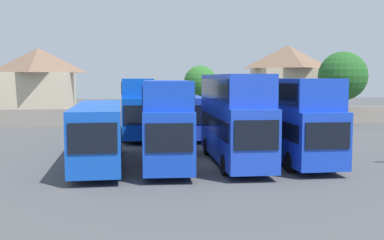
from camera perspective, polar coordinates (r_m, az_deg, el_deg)
name	(u,v)px	position (r m, az deg, el deg)	size (l,w,h in m)	color
ground	(173,130)	(45.85, -2.31, -1.21)	(140.00, 140.00, 0.00)	#4C4C4F
depot_boundary_wall	(169,117)	(50.77, -2.79, 0.41)	(56.00, 0.50, 1.80)	gray
bus_1	(98,131)	(27.76, -11.05, -1.29)	(2.81, 11.67, 3.46)	blue
bus_2	(166,117)	(27.94, -3.14, 0.38)	(2.97, 11.80, 4.83)	blue
bus_3	(234,114)	(27.90, 4.98, 0.74)	(2.64, 10.77, 5.18)	blue
bus_4	(292,115)	(29.10, 11.76, 0.59)	(2.73, 10.35, 4.95)	blue
bus_5	(136,104)	(40.91, -6.63, 1.90)	(2.68, 11.64, 4.92)	blue
bus_6	(184,113)	(40.47, -0.97, 0.79)	(2.73, 10.95, 3.49)	#203DBD
bus_7	(229,113)	(41.57, 4.39, 0.83)	(3.38, 10.83, 3.41)	blue
house_terrace_left	(39,83)	(59.39, -17.72, 4.16)	(8.04, 7.79, 8.46)	beige
house_terrace_centre	(288,81)	(60.80, 11.29, 4.56)	(7.97, 7.96, 8.99)	#C6B293
tree_left_of_lot	(343,76)	(53.25, 17.46, 4.99)	(5.16, 5.16, 7.75)	brown
tree_right_of_lot	(200,82)	(53.50, 1.01, 4.48)	(3.69, 3.69, 6.35)	brown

